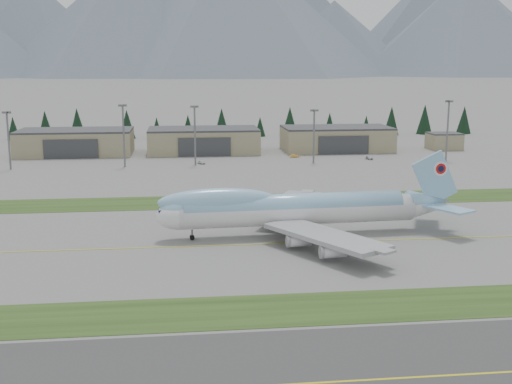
{
  "coord_description": "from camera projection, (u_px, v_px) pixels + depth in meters",
  "views": [
    {
      "loc": [
        -24.22,
        -132.63,
        38.03
      ],
      "look_at": [
        -6.88,
        17.68,
        8.0
      ],
      "focal_mm": 45.0,
      "sensor_mm": 36.0,
      "label": 1
    }
  ],
  "objects": [
    {
      "name": "service_vehicle_a",
      "position": [
        201.0,
        164.0,
        250.71
      ],
      "size": [
        3.32,
        4.14,
        1.32
      ],
      "primitive_type": "imported",
      "rotation": [
        0.0,
        0.0,
        0.53
      ],
      "color": "silver",
      "rests_on": "ground"
    },
    {
      "name": "ground",
      "position": [
        297.0,
        243.0,
        139.36
      ],
      "size": [
        7000.0,
        7000.0,
        0.0
      ],
      "primitive_type": "plane",
      "color": "slate",
      "rests_on": "ground"
    },
    {
      "name": "conifer_belt",
      "position": [
        227.0,
        123.0,
        343.98
      ],
      "size": [
        275.76,
        14.36,
        16.54
      ],
      "color": "black",
      "rests_on": "ground"
    },
    {
      "name": "hangar_left",
      "position": [
        76.0,
        142.0,
        276.5
      ],
      "size": [
        48.0,
        26.6,
        10.8
      ],
      "color": "gray",
      "rests_on": "ground"
    },
    {
      "name": "service_vehicle_c",
      "position": [
        369.0,
        159.0,
        262.64
      ],
      "size": [
        2.66,
        4.49,
        1.22
      ],
      "primitive_type": "imported",
      "rotation": [
        0.0,
        0.0,
        0.24
      ],
      "color": "#AEADB2",
      "rests_on": "ground"
    },
    {
      "name": "asphalt_taxiway",
      "position": [
        385.0,
        379.0,
        78.95
      ],
      "size": [
        400.0,
        32.0,
        0.04
      ],
      "primitive_type": "cube",
      "color": "#383838",
      "rests_on": "ground"
    },
    {
      "name": "grass_strip_far",
      "position": [
        269.0,
        200.0,
        183.21
      ],
      "size": [
        400.0,
        18.0,
        0.08
      ],
      "primitive_type": "cube",
      "color": "#254217",
      "rests_on": "ground"
    },
    {
      "name": "hangar_center",
      "position": [
        203.0,
        140.0,
        282.68
      ],
      "size": [
        48.0,
        26.6,
        10.8
      ],
      "color": "gray",
      "rests_on": "ground"
    },
    {
      "name": "service_vehicle_b",
      "position": [
        295.0,
        157.0,
        268.58
      ],
      "size": [
        4.02,
        1.59,
        1.3
      ],
      "primitive_type": "imported",
      "rotation": [
        0.0,
        0.0,
        1.62
      ],
      "color": "gold",
      "rests_on": "ground"
    },
    {
      "name": "mountain_ridge_rear",
      "position": [
        240.0,
        17.0,
        2943.45
      ],
      "size": [
        4430.59,
        1057.42,
        528.71
      ],
      "color": "slate",
      "rests_on": "ground"
    },
    {
      "name": "boeing_747_freighter",
      "position": [
        295.0,
        209.0,
        144.76
      ],
      "size": [
        70.93,
        61.33,
        18.73
      ],
      "rotation": [
        0.0,
        0.0,
        0.06
      ],
      "color": "white",
      "rests_on": "ground"
    },
    {
      "name": "taxiway_line_main",
      "position": [
        297.0,
        243.0,
        139.36
      ],
      "size": [
        400.0,
        0.4,
        0.02
      ],
      "primitive_type": "cube",
      "color": "yellow",
      "rests_on": "ground"
    },
    {
      "name": "hangar_right",
      "position": [
        336.0,
        139.0,
        289.43
      ],
      "size": [
        48.0,
        26.6,
        10.8
      ],
      "color": "gray",
      "rests_on": "ground"
    },
    {
      "name": "floodlight_masts",
      "position": [
        183.0,
        124.0,
        243.03
      ],
      "size": [
        187.37,
        7.31,
        24.26
      ],
      "color": "slate",
      "rests_on": "ground"
    },
    {
      "name": "mountain_ridge_front",
      "position": [
        171.0,
        12.0,
        2198.29
      ],
      "size": [
        4254.58,
        1197.41,
        475.2
      ],
      "color": "slate",
      "rests_on": "ground"
    },
    {
      "name": "grass_strip_near",
      "position": [
        339.0,
        307.0,
        102.33
      ],
      "size": [
        400.0,
        14.0,
        0.08
      ],
      "primitive_type": "cube",
      "color": "#254217",
      "rests_on": "ground"
    },
    {
      "name": "taxiway_line_near",
      "position": [
        385.0,
        379.0,
        78.95
      ],
      "size": [
        400.0,
        0.4,
        0.02
      ],
      "primitive_type": "cube",
      "color": "yellow",
      "rests_on": "ground"
    },
    {
      "name": "control_shed",
      "position": [
        444.0,
        141.0,
        293.51
      ],
      "size": [
        14.0,
        12.0,
        7.6
      ],
      "color": "gray",
      "rests_on": "ground"
    }
  ]
}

